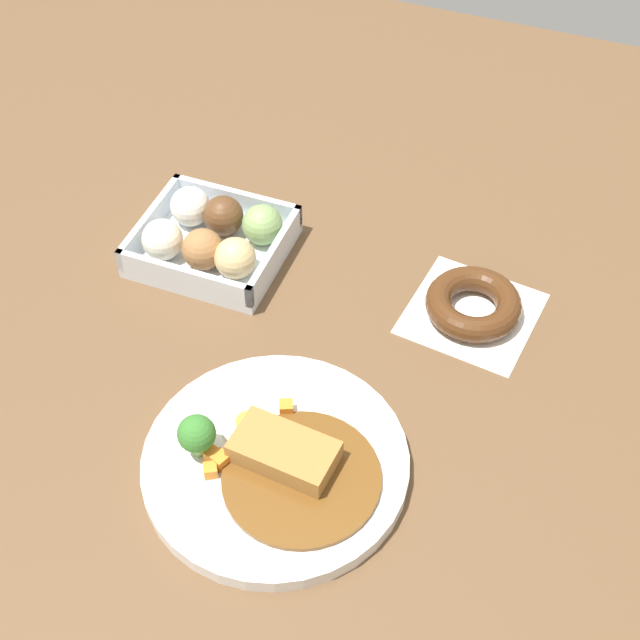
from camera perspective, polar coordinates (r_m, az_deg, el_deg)
name	(u,v)px	position (r m, az deg, el deg)	size (l,w,h in m)	color
ground_plane	(305,361)	(1.03, -0.97, -2.58)	(1.60, 1.60, 0.00)	brown
curry_plate	(275,462)	(0.94, -2.81, -8.76)	(0.27, 0.27, 0.07)	white
donut_box	(213,237)	(1.14, -6.66, 5.10)	(0.18, 0.16, 0.06)	silver
chocolate_ring_donut	(473,305)	(1.09, 9.47, 0.94)	(0.16, 0.16, 0.03)	white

